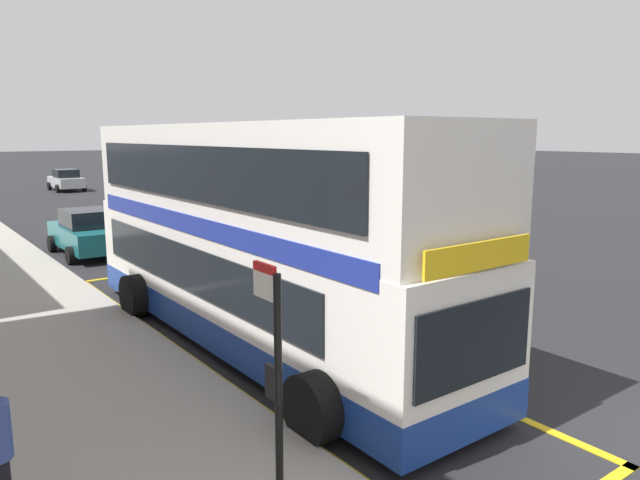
{
  "coord_description": "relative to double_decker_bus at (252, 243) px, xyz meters",
  "views": [
    {
      "loc": [
        -8.28,
        -2.38,
        4.2
      ],
      "look_at": [
        -0.16,
        8.56,
        1.75
      ],
      "focal_mm": 33.07,
      "sensor_mm": 36.0,
      "label": 1
    }
  ],
  "objects": [
    {
      "name": "ground_plane",
      "position": [
        2.46,
        24.26,
        -2.07
      ],
      "size": [
        260.0,
        260.0,
        0.0
      ],
      "primitive_type": "plane",
      "color": "black"
    },
    {
      "name": "double_decker_bus",
      "position": [
        0.0,
        0.0,
        0.0
      ],
      "size": [
        3.22,
        11.2,
        4.4
      ],
      "color": "white",
      "rests_on": "ground"
    },
    {
      "name": "bus_bay_markings",
      "position": [
        0.02,
        0.14,
        -2.06
      ],
      "size": [
        3.12,
        14.33,
        0.01
      ],
      "color": "gold",
      "rests_on": "ground"
    },
    {
      "name": "bus_stop_sign",
      "position": [
        -2.53,
        -4.83,
        -0.36
      ],
      "size": [
        0.09,
        0.51,
        2.66
      ],
      "color": "black",
      "rests_on": "pavement_near"
    },
    {
      "name": "parked_car_teal_kerbside",
      "position": [
        -0.2,
        11.17,
        -1.27
      ],
      "size": [
        2.09,
        4.2,
        1.62
      ],
      "rotation": [
        0.0,
        0.0,
        3.17
      ],
      "color": "#196066",
      "rests_on": "ground"
    },
    {
      "name": "parked_car_silver_distant",
      "position": [
        5.32,
        37.02,
        -1.27
      ],
      "size": [
        2.09,
        4.2,
        1.62
      ],
      "rotation": [
        0.0,
        0.0,
        -0.02
      ],
      "color": "#B2B5BA",
      "rests_on": "ground"
    },
    {
      "name": "parked_car_silver_ahead",
      "position": [
        5.09,
        19.43,
        -1.27
      ],
      "size": [
        2.09,
        4.2,
        1.62
      ],
      "rotation": [
        0.0,
        0.0,
        -0.03
      ],
      "color": "#B2B5BA",
      "rests_on": "ground"
    }
  ]
}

